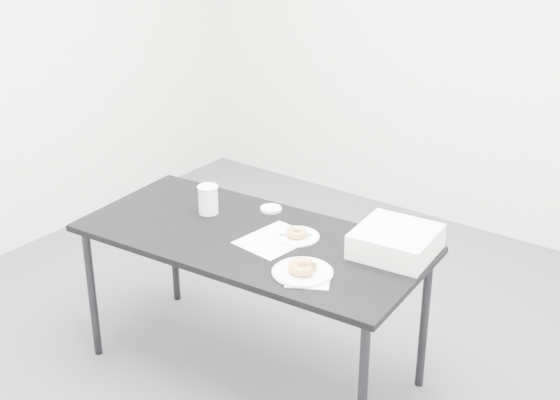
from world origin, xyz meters
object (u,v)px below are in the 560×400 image
Objects in this scene: table at (252,247)px; donut_far at (297,233)px; pen at (296,235)px; donut_near at (303,267)px; scorecard at (275,240)px; coffee_cup at (208,199)px; plate_far at (297,236)px; bakery_box at (396,241)px; plate_near at (303,272)px.

table is 0.22m from donut_far.
donut_near reaches higher than pen.
coffee_cup is at bearing -178.46° from scorecard.
donut_far is (0.01, -0.00, 0.01)m from pen.
scorecard is at bearing -126.52° from donut_far.
coffee_cup reaches higher than plate_far.
donut_near is at bearing -124.66° from bakery_box.
scorecard is 3.22× the size of donut_far.
scorecard is at bearing -5.59° from coffee_cup.
plate_far is 0.02m from donut_far.
coffee_cup reaches higher than pen.
scorecard is 0.10m from pen.
bakery_box is (0.43, 0.13, 0.03)m from donut_far.
donut_near is at bearing 0.00° from plate_near.
donut_far is (0.00, 0.00, 0.02)m from plate_far.
donut_near is 0.33m from donut_far.
donut_near is at bearing -50.51° from plate_far.
table is at bearing 158.86° from donut_near.
bakery_box is at bearing 16.88° from plate_far.
donut_near is at bearing -85.95° from pen.
plate_far is (0.01, -0.00, -0.00)m from pen.
plate_near is 0.77× the size of bakery_box.
table is 0.35m from coffee_cup.
bakery_box reaches higher than donut_far.
coffee_cup is (-0.43, 0.04, 0.07)m from scorecard.
bakery_box is (0.43, 0.13, 0.05)m from plate_far.
scorecard is 0.53m from bakery_box.
plate_far is (-0.21, 0.26, -0.03)m from donut_near.
plate_near reaches higher than plate_far.
table is 0.13m from scorecard.
scorecard is 0.10m from plate_far.
pen is at bearing 151.57° from plate_far.
donut_far is (0.17, 0.11, 0.08)m from table.
coffee_cup reaches higher than table.
table is 0.41m from plate_near.
bakery_box is (0.43, 0.13, 0.05)m from pen.
pen is 0.01m from plate_far.
bakery_box is at bearing -19.61° from pen.
plate_near is (0.22, -0.26, -0.00)m from pen.
plate_near is at bearing -50.51° from donut_far.
donut_far is 0.69× the size of coffee_cup.
table is at bearing -147.11° from plate_far.
coffee_cup is at bearing -175.38° from donut_far.
scorecard is at bearing 147.11° from donut_near.
donut_far reaches higher than scorecard.
pen is at bearing 5.07° from coffee_cup.
scorecard is at bearing -126.52° from plate_far.
coffee_cup is 0.43× the size of bakery_box.
donut_near is at bearing -25.76° from scorecard.
donut_far is at bearing 0.00° from plate_far.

